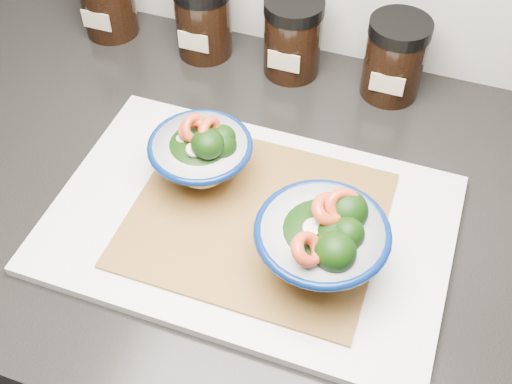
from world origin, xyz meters
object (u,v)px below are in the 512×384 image
(cutting_board, at_px, (250,223))
(spice_jar_c, at_px, (293,37))
(spice_jar_b, at_px, (203,18))
(bowl_right, at_px, (324,241))
(spice_jar_d, at_px, (395,58))
(bowl_left, at_px, (203,153))

(cutting_board, height_order, spice_jar_c, spice_jar_c)
(spice_jar_b, bearing_deg, cutting_board, -58.82)
(spice_jar_c, bearing_deg, cutting_board, -81.79)
(cutting_board, height_order, bowl_right, bowl_right)
(cutting_board, height_order, spice_jar_b, spice_jar_b)
(spice_jar_c, relative_size, spice_jar_d, 1.00)
(spice_jar_d, bearing_deg, cutting_board, -109.09)
(bowl_left, relative_size, spice_jar_d, 1.07)
(cutting_board, xyz_separation_m, spice_jar_b, (-0.17, 0.29, 0.05))
(cutting_board, relative_size, spice_jar_c, 3.98)
(spice_jar_b, relative_size, spice_jar_d, 1.00)
(cutting_board, distance_m, spice_jar_d, 0.31)
(bowl_left, height_order, spice_jar_b, same)
(bowl_left, bearing_deg, spice_jar_d, 55.10)
(cutting_board, bearing_deg, spice_jar_d, 70.91)
(bowl_left, bearing_deg, spice_jar_b, 112.52)
(bowl_right, relative_size, spice_jar_b, 1.23)
(bowl_right, bearing_deg, spice_jar_b, 129.45)
(bowl_left, xyz_separation_m, spice_jar_b, (-0.10, 0.25, 0.00))
(cutting_board, xyz_separation_m, spice_jar_c, (-0.04, 0.29, 0.05))
(bowl_right, distance_m, spice_jar_c, 0.35)
(bowl_right, relative_size, spice_jar_d, 1.23)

